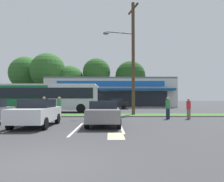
{
  "coord_description": "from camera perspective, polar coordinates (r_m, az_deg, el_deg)",
  "views": [
    {
      "loc": [
        1.86,
        -4.98,
        1.62
      ],
      "look_at": [
        2.19,
        18.1,
        2.43
      ],
      "focal_mm": 32.99,
      "sensor_mm": 36.0,
      "label": 1
    }
  ],
  "objects": [
    {
      "name": "curb_lip",
      "position": [
        17.92,
        -6.83,
        -6.98
      ],
      "size": [
        56.0,
        0.24,
        0.12
      ],
      "primitive_type": "cube",
      "color": "gray",
      "rests_on": "ground_plane"
    },
    {
      "name": "city_bus",
      "position": [
        25.17,
        -17.86,
        -1.57
      ],
      "size": [
        12.33,
        2.82,
        3.25
      ],
      "rotation": [
        0.0,
        0.0,
        -0.02
      ],
      "color": "#196638",
      "rests_on": "ground_plane"
    },
    {
      "name": "car_3",
      "position": [
        12.4,
        -2.33,
        -5.99
      ],
      "size": [
        1.93,
        4.28,
        1.45
      ],
      "rotation": [
        0.0,
        0.0,
        -1.57
      ],
      "color": "slate",
      "rests_on": "ground_plane"
    },
    {
      "name": "parking_stripe_2",
      "position": [
        11.23,
        -9.75,
        -10.24
      ],
      "size": [
        0.12,
        4.8,
        0.01
      ],
      "primitive_type": "cube",
      "color": "silver",
      "rests_on": "ground_plane"
    },
    {
      "name": "tree_mid",
      "position": [
        49.17,
        -4.31,
        5.22
      ],
      "size": [
        6.55,
        6.55,
        11.09
      ],
      "color": "#473323",
      "rests_on": "ground_plane"
    },
    {
      "name": "pedestrian_mid",
      "position": [
        17.18,
        -14.44,
        -4.42
      ],
      "size": [
        0.35,
        0.35,
        1.74
      ],
      "rotation": [
        0.0,
        0.0,
        2.23
      ],
      "color": "#726651",
      "rests_on": "ground_plane"
    },
    {
      "name": "parking_stripe_1",
      "position": [
        13.14,
        -23.41,
        -8.9
      ],
      "size": [
        0.12,
        4.8,
        0.01
      ],
      "primitive_type": "cube",
      "color": "silver",
      "rests_on": "ground_plane"
    },
    {
      "name": "pedestrian_near_bench",
      "position": [
        17.13,
        20.47,
        -4.59
      ],
      "size": [
        0.32,
        0.32,
        1.61
      ],
      "rotation": [
        0.0,
        0.0,
        5.15
      ],
      "color": "#726651",
      "rests_on": "ground_plane"
    },
    {
      "name": "pedestrian_far",
      "position": [
        16.57,
        15.22,
        -4.58
      ],
      "size": [
        0.34,
        0.34,
        1.7
      ],
      "rotation": [
        0.0,
        0.0,
        5.65
      ],
      "color": "#1E2338",
      "rests_on": "ground_plane"
    },
    {
      "name": "car_1",
      "position": [
        30.79,
        0.81,
        -3.52
      ],
      "size": [
        4.2,
        2.0,
        1.59
      ],
      "rotation": [
        0.0,
        0.0,
        3.14
      ],
      "color": "black",
      "rests_on": "ground_plane"
    },
    {
      "name": "lot_arrow",
      "position": [
        9.0,
        1.04,
        -12.33
      ],
      "size": [
        0.7,
        1.6,
        0.01
      ],
      "primitive_type": "cube",
      "color": "beige",
      "rests_on": "ground_plane"
    },
    {
      "name": "car_2",
      "position": [
        12.67,
        -20.13,
        -5.59
      ],
      "size": [
        1.99,
        4.18,
        1.56
      ],
      "rotation": [
        0.0,
        0.0,
        -1.57
      ],
      "color": "silver",
      "rests_on": "ground_plane"
    },
    {
      "name": "bus_stop_bench",
      "position": [
        18.69,
        -26.28,
        -5.22
      ],
      "size": [
        1.6,
        0.45,
        0.95
      ],
      "rotation": [
        0.0,
        0.0,
        3.14
      ],
      "color": "brown",
      "rests_on": "ground_plane"
    },
    {
      "name": "parking_stripe_3",
      "position": [
        11.86,
        2.5,
        -9.83
      ],
      "size": [
        0.12,
        4.8,
        0.01
      ],
      "primitive_type": "cube",
      "color": "silver",
      "rests_on": "ground_plane"
    },
    {
      "name": "tree_far_left",
      "position": [
        55.64,
        -22.75,
        4.58
      ],
      "size": [
        8.19,
        8.19,
        11.96
      ],
      "color": "#473323",
      "rests_on": "ground_plane"
    },
    {
      "name": "tree_mid_right",
      "position": [
        49.75,
        5.11,
        4.1
      ],
      "size": [
        7.23,
        7.23,
        10.53
      ],
      "color": "#473323",
      "rests_on": "ground_plane"
    },
    {
      "name": "storefront_building",
      "position": [
        41.25,
        -0.4,
        -0.56
      ],
      "size": [
        22.99,
        13.87,
        5.32
      ],
      "color": "beige",
      "rests_on": "ground_plane"
    },
    {
      "name": "ground_plane",
      "position": [
        5.56,
        -21.58,
        -18.79
      ],
      "size": [
        240.0,
        240.0,
        0.0
      ],
      "primitive_type": "plane",
      "color": "#38383A"
    },
    {
      "name": "pedestrian_by_pole",
      "position": [
        18.03,
        -18.35,
        -4.26
      ],
      "size": [
        0.35,
        0.35,
        1.75
      ],
      "rotation": [
        0.0,
        0.0,
        5.87
      ],
      "color": "#47423D",
      "rests_on": "ground_plane"
    },
    {
      "name": "tree_mid_left",
      "position": [
        49.36,
        -11.52,
        3.28
      ],
      "size": [
        6.24,
        6.24,
        9.26
      ],
      "color": "#473323",
      "rests_on": "ground_plane"
    },
    {
      "name": "tree_left",
      "position": [
        49.85,
        -17.35,
        5.42
      ],
      "size": [
        8.06,
        8.06,
        12.02
      ],
      "color": "#473323",
      "rests_on": "ground_plane"
    },
    {
      "name": "utility_pole",
      "position": [
        19.47,
        5.51,
        9.94
      ],
      "size": [
        3.16,
        2.36,
        10.59
      ],
      "color": "#4C3826",
      "rests_on": "ground_plane"
    },
    {
      "name": "grass_median",
      "position": [
        19.13,
        -6.45,
        -6.66
      ],
      "size": [
        56.0,
        2.2,
        0.12
      ],
      "primitive_type": "cube",
      "color": "#386B28",
      "rests_on": "ground_plane"
    }
  ]
}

